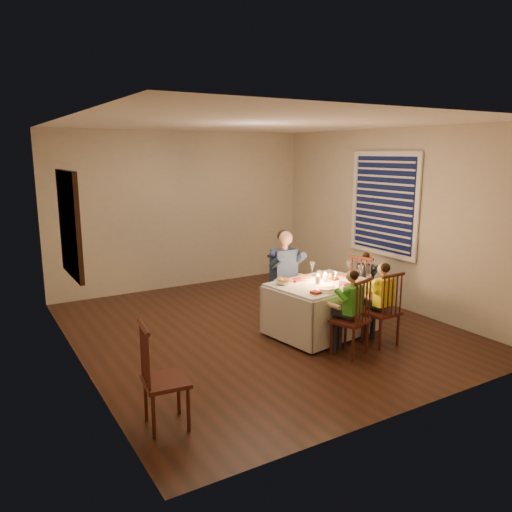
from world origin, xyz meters
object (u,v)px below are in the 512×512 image
chair_extra (167,425)px  serving_bowl (284,282)px  chair_adult (285,319)px  child_yellow (379,344)px  dining_table (322,297)px  chair_near_left (348,354)px  adult (285,319)px  child_green (348,354)px  chair_end (364,318)px  child_teal (364,318)px  chair_near_right (379,344)px

chair_extra → serving_bowl: bearing=-51.0°
chair_adult → child_yellow: size_ratio=0.90×
serving_bowl → dining_table: bearing=-21.5°
child_yellow → chair_extra: bearing=6.5°
chair_near_left → adult: (0.04, 1.37, 0.00)m
chair_near_left → child_green: bearing=180.0°
chair_end → child_teal: child_teal is taller
chair_near_right → adult: size_ratio=0.73×
chair_extra → child_green: 2.37m
dining_table → chair_adult: size_ratio=1.55×
chair_near_right → adult: (-0.48, 1.33, 0.00)m
chair_extra → child_yellow: bearing=-74.5°
chair_near_right → chair_end: (0.51, 0.81, 0.00)m
child_yellow → chair_near_left: bearing=2.1°
child_yellow → child_teal: child_yellow is taller
chair_near_right → chair_adult: bearing=-72.2°
chair_adult → chair_extra: 2.95m
chair_adult → child_teal: (0.99, -0.52, 0.00)m
chair_near_right → child_teal: 0.96m
child_green → chair_adult: bearing=-108.9°
adult → serving_bowl: bearing=-125.3°
chair_extra → chair_near_right: bearing=-74.5°
serving_bowl → chair_near_left: bearing=-70.5°
dining_table → chair_near_right: dining_table is taller
serving_bowl → chair_end: bearing=-1.3°
chair_near_right → chair_end: same height
dining_table → chair_adult: 0.82m
child_yellow → dining_table: bearing=-62.6°
child_green → child_teal: (1.03, 0.85, 0.00)m
child_teal → serving_bowl: (-1.34, 0.03, 0.69)m
dining_table → adult: 0.82m
chair_adult → child_yellow: bearing=-70.0°
chair_extra → child_green: size_ratio=0.93×
chair_adult → chair_near_right: (0.48, -1.33, 0.00)m
chair_end → adult: bearing=44.9°
chair_near_left → chair_end: size_ratio=1.00×
dining_table → child_green: (-0.15, -0.70, -0.47)m
chair_extra → chair_adult: bearing=-46.6°
child_yellow → adult: bearing=-72.2°
chair_extra → child_yellow: child_yellow is taller
child_teal → serving_bowl: bearing=71.3°
child_green → chair_end: bearing=-157.8°
dining_table → chair_near_right: size_ratio=1.55×
child_teal → chair_near_right: bearing=130.3°
dining_table → serving_bowl: size_ratio=6.56×
chair_near_left → adult: bearing=-108.9°
child_yellow → serving_bowl: serving_bowl is taller
chair_near_left → chair_near_right: size_ratio=1.00×
chair_adult → child_yellow: 1.41m
adult → child_green: adult is taller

